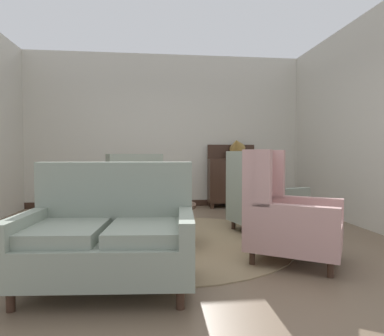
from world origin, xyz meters
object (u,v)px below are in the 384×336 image
object	(u,v)px
armchair_foreground_right	(131,194)
armchair_far_left	(285,215)
side_table	(246,195)
porcelain_vase	(153,192)
settee	(109,237)
armchair_back_corner	(260,199)
coffee_table	(156,211)
gramophone	(236,147)
sideboard	(232,179)

from	to	relation	value
armchair_foreground_right	armchair_far_left	distance (m)	2.64
armchair_far_left	side_table	size ratio (longest dim) A/B	1.59
porcelain_vase	settee	size ratio (longest dim) A/B	0.24
porcelain_vase	armchair_back_corner	bearing A→B (deg)	15.84
coffee_table	side_table	world-z (taller)	side_table
settee	armchair_back_corner	world-z (taller)	armchair_back_corner
settee	gramophone	world-z (taller)	gramophone
sideboard	armchair_foreground_right	bearing A→B (deg)	-146.40
settee	armchair_foreground_right	xyz separation A→B (m)	(0.01, 2.53, 0.04)
settee	porcelain_vase	bearing A→B (deg)	78.49
armchair_foreground_right	armchair_far_left	bearing A→B (deg)	107.55
side_table	gramophone	size ratio (longest dim) A/B	1.42
armchair_foreground_right	gramophone	world-z (taller)	gramophone
gramophone	side_table	bearing A→B (deg)	-97.47
settee	sideboard	world-z (taller)	sideboard
armchair_far_left	sideboard	xyz separation A→B (m)	(0.27, 3.34, 0.10)
armchair_back_corner	sideboard	size ratio (longest dim) A/B	0.88
armchair_far_left	armchair_back_corner	xyz separation A→B (m)	(0.13, 1.14, 0.00)
armchair_far_left	sideboard	distance (m)	3.35
coffee_table	porcelain_vase	xyz separation A→B (m)	(-0.04, 0.02, 0.21)
settee	gramophone	bearing A→B (deg)	66.65
sideboard	gramophone	world-z (taller)	gramophone
side_table	sideboard	bearing A→B (deg)	84.70
armchair_back_corner	gramophone	size ratio (longest dim) A/B	2.24
coffee_table	porcelain_vase	bearing A→B (deg)	158.34
armchair_back_corner	porcelain_vase	bearing A→B (deg)	90.29
settee	side_table	bearing A→B (deg)	56.66
porcelain_vase	sideboard	distance (m)	3.05
porcelain_vase	armchair_far_left	size ratio (longest dim) A/B	0.31
porcelain_vase	armchair_far_left	xyz separation A→B (m)	(1.31, -0.73, -0.16)
side_table	gramophone	bearing A→B (deg)	82.53
armchair_foreground_right	sideboard	size ratio (longest dim) A/B	0.85
settee	armchair_back_corner	xyz separation A→B (m)	(1.78, 1.60, 0.05)
porcelain_vase	settee	distance (m)	1.26
porcelain_vase	armchair_foreground_right	xyz separation A→B (m)	(-0.34, 1.33, -0.17)
armchair_foreground_right	sideboard	distance (m)	2.30
armchair_far_left	gramophone	bearing A→B (deg)	27.38
settee	gramophone	xyz separation A→B (m)	(1.97, 3.71, 0.80)
armchair_foreground_right	side_table	xyz separation A→B (m)	(1.78, -0.24, -0.02)
side_table	armchair_far_left	bearing A→B (deg)	-94.03
armchair_foreground_right	armchair_back_corner	size ratio (longest dim) A/B	0.97
armchair_far_left	armchair_back_corner	world-z (taller)	armchair_far_left
armchair_foreground_right	porcelain_vase	bearing A→B (deg)	83.08
armchair_back_corner	armchair_foreground_right	bearing A→B (deg)	46.97
porcelain_vase	side_table	world-z (taller)	porcelain_vase
armchair_far_left	coffee_table	bearing A→B (deg)	93.60
armchair_far_left	armchair_back_corner	size ratio (longest dim) A/B	1.01
settee	sideboard	bearing A→B (deg)	67.75
armchair_foreground_right	gramophone	distance (m)	2.42
side_table	porcelain_vase	bearing A→B (deg)	-142.81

